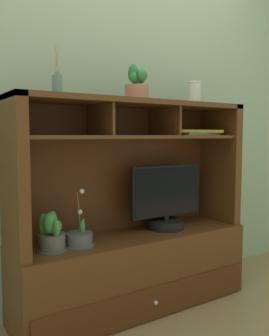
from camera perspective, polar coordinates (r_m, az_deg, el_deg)
floor_plane at (r=2.48m, az=-0.00°, el=-21.14°), size 6.00×6.00×0.02m
back_wall at (r=2.45m, az=-3.13°, el=12.43°), size 6.00×0.02×2.80m
media_console at (r=2.33m, az=-0.12°, el=-11.95°), size 1.52×0.45×1.30m
tv_monitor at (r=2.42m, az=5.04°, el=-5.42°), size 0.55×0.24×0.42m
potted_orchid at (r=2.09m, az=-8.66°, el=-10.94°), size 0.17×0.17×0.32m
potted_fern at (r=2.02m, az=-12.94°, el=-10.15°), size 0.16×0.17×0.21m
magazine_stack_left at (r=2.50m, az=9.44°, el=5.52°), size 0.36×0.23×0.04m
diffuser_bottle at (r=2.01m, az=-12.08°, el=12.74°), size 0.05×0.05×0.26m
potted_succulent at (r=2.23m, az=0.34°, el=12.69°), size 0.16×0.16×0.22m
ceramic_vase at (r=2.55m, az=9.43°, el=11.57°), size 0.09×0.09×0.16m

